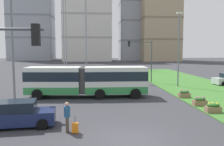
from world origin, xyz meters
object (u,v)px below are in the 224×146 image
at_px(articulated_bus, 87,81).
at_px(pedestrian_crossing, 67,115).
at_px(streetlight_median, 179,46).
at_px(car_navy_sedan, 17,114).
at_px(traffic_light_far_right, 143,54).
at_px(car_white_van, 60,81).
at_px(apartment_tower_west, 31,7).
at_px(flower_planter_1, 213,108).
at_px(apartment_tower_eastcentre, 159,0).
at_px(streetlight_left, 12,42).
at_px(flower_planter_2, 200,101).
at_px(flower_planter_3, 184,94).
at_px(rolling_suitcase, 75,128).
at_px(apartment_tower_centre, 142,4).
at_px(apartment_tower_westcentre, 87,17).

bearing_deg(articulated_bus, pedestrian_crossing, -94.94).
bearing_deg(streetlight_median, car_navy_sedan, -136.13).
distance_m(articulated_bus, traffic_light_far_right, 13.09).
bearing_deg(traffic_light_far_right, car_white_van, -161.87).
height_order(articulated_bus, pedestrian_crossing, articulated_bus).
relative_size(traffic_light_far_right, apartment_tower_west, 0.12).
xyz_separation_m(flower_planter_1, traffic_light_far_right, (-1.58, 17.27, 3.66)).
bearing_deg(articulated_bus, apartment_tower_eastcentre, 70.00).
distance_m(car_white_van, streetlight_left, 11.07).
bearing_deg(flower_planter_2, articulated_bus, 152.77).
height_order(car_white_van, flower_planter_1, car_white_van).
xyz_separation_m(articulated_bus, streetlight_left, (-5.99, -3.27, 3.69)).
bearing_deg(flower_planter_3, articulated_bus, 171.51).
bearing_deg(rolling_suitcase, flower_planter_3, 42.87).
relative_size(rolling_suitcase, streetlight_median, 0.10).
relative_size(traffic_light_far_right, apartment_tower_centre, 0.12).
height_order(pedestrian_crossing, apartment_tower_eastcentre, apartment_tower_eastcentre).
distance_m(rolling_suitcase, apartment_tower_eastcentre, 98.95).
xyz_separation_m(flower_planter_2, apartment_tower_westcentre, (-10.97, 86.52, 18.46)).
distance_m(traffic_light_far_right, apartment_tower_west, 92.14).
bearing_deg(pedestrian_crossing, traffic_light_far_right, 67.02).
bearing_deg(apartment_tower_west, traffic_light_far_right, -66.85).
bearing_deg(flower_planter_3, car_navy_sedan, -150.29).
distance_m(pedestrian_crossing, streetlight_median, 20.54).
xyz_separation_m(articulated_bus, apartment_tower_centre, (23.42, 86.99, 23.79)).
bearing_deg(flower_planter_3, flower_planter_2, -90.00).
relative_size(car_white_van, apartment_tower_centre, 0.09).
relative_size(flower_planter_1, flower_planter_2, 1.00).
relative_size(car_navy_sedan, rolling_suitcase, 4.70).
xyz_separation_m(rolling_suitcase, flower_planter_2, (9.85, 5.70, 0.11)).
xyz_separation_m(car_navy_sedan, rolling_suitcase, (3.58, -1.48, -0.44)).
height_order(articulated_bus, apartment_tower_westcentre, apartment_tower_westcentre).
distance_m(articulated_bus, apartment_tower_centre, 93.18).
bearing_deg(articulated_bus, apartment_tower_westcentre, 91.10).
xyz_separation_m(car_navy_sedan, apartment_tower_westcentre, (2.46, 90.74, 18.13)).
bearing_deg(apartment_tower_centre, streetlight_median, -98.48).
bearing_deg(apartment_tower_westcentre, car_white_van, -91.49).
relative_size(flower_planter_1, traffic_light_far_right, 0.18).
bearing_deg(streetlight_left, apartment_tower_eastcentre, 67.15).
distance_m(rolling_suitcase, apartment_tower_centre, 103.51).
relative_size(pedestrian_crossing, traffic_light_far_right, 0.29).
bearing_deg(apartment_tower_west, articulated_bus, -73.50).
bearing_deg(car_navy_sedan, streetlight_left, 108.70).
xyz_separation_m(streetlight_left, streetlight_median, (17.29, 8.94, -0.24)).
xyz_separation_m(flower_planter_1, apartment_tower_centre, (14.02, 94.05, 25.01)).
distance_m(car_white_van, apartment_tower_west, 92.70).
bearing_deg(rolling_suitcase, apartment_tower_west, 104.66).
relative_size(car_navy_sedan, streetlight_left, 0.47).
distance_m(pedestrian_crossing, rolling_suitcase, 0.85).
distance_m(pedestrian_crossing, apartment_tower_centre, 103.26).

